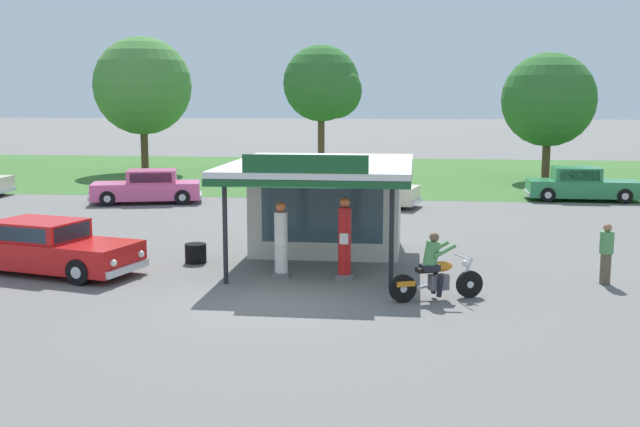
{
  "coord_description": "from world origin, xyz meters",
  "views": [
    {
      "loc": [
        3.08,
        -16.86,
        4.62
      ],
      "look_at": [
        0.45,
        4.33,
        1.4
      ],
      "focal_mm": 43.53,
      "sensor_mm": 36.0,
      "label": 1
    }
  ],
  "objects": [
    {
      "name": "tree_oak_right",
      "position": [
        10.38,
        27.37,
        4.4
      ],
      "size": [
        5.15,
        5.15,
        7.05
      ],
      "color": "brown",
      "rests_on": "ground"
    },
    {
      "name": "featured_classic_sedan",
      "position": [
        -6.65,
        2.26,
        0.65
      ],
      "size": [
        5.5,
        3.03,
        1.39
      ],
      "color": "red",
      "rests_on": "ground"
    },
    {
      "name": "service_station_kiosk",
      "position": [
        0.48,
        5.66,
        1.66
      ],
      "size": [
        5.01,
        6.63,
        3.27
      ],
      "color": "beige",
      "rests_on": "ground"
    },
    {
      "name": "ground_plane",
      "position": [
        0.0,
        0.0,
        0.0
      ],
      "size": [
        300.0,
        300.0,
        0.0
      ],
      "primitive_type": "plane",
      "color": "slate"
    },
    {
      "name": "gas_pump_nearside",
      "position": [
        -0.35,
        2.59,
        0.89
      ],
      "size": [
        0.44,
        0.44,
        1.95
      ],
      "color": "slate",
      "rests_on": "ground"
    },
    {
      "name": "grass_verge_strip",
      "position": [
        0.0,
        30.0,
        0.0
      ],
      "size": [
        120.0,
        24.0,
        0.01
      ],
      "primitive_type": "cube",
      "color": "#3D6B2D",
      "rests_on": "ground"
    },
    {
      "name": "motorcycle_with_rider",
      "position": [
        3.57,
        0.63,
        0.65
      ],
      "size": [
        2.16,
        1.03,
        1.58
      ],
      "color": "black",
      "rests_on": "ground"
    },
    {
      "name": "tree_oak_far_left",
      "position": [
        -2.23,
        28.18,
        5.26
      ],
      "size": [
        4.61,
        4.42,
        7.61
      ],
      "color": "brown",
      "rests_on": "ground"
    },
    {
      "name": "bystander_standing_back_lot",
      "position": [
        7.81,
        2.71,
        0.8
      ],
      "size": [
        0.34,
        0.34,
        1.53
      ],
      "color": "brown",
      "rests_on": "ground"
    },
    {
      "name": "parked_car_back_row_right",
      "position": [
        10.48,
        18.94,
        0.68
      ],
      "size": [
        5.03,
        1.98,
        1.5
      ],
      "color": "#2D844C",
      "rests_on": "ground"
    },
    {
      "name": "tree_oak_distant_spare",
      "position": [
        -13.58,
        29.35,
        5.28
      ],
      "size": [
        5.96,
        5.96,
        8.27
      ],
      "color": "brown",
      "rests_on": "ground"
    },
    {
      "name": "gas_pump_offside",
      "position": [
        1.31,
        2.59,
        0.96
      ],
      "size": [
        0.44,
        0.44,
        2.1
      ],
      "color": "slate",
      "rests_on": "ground"
    },
    {
      "name": "parked_car_back_row_centre_left",
      "position": [
        -8.6,
        15.74,
        0.67
      ],
      "size": [
        5.1,
        3.02,
        1.46
      ],
      "color": "#E55993",
      "rests_on": "ground"
    },
    {
      "name": "parked_car_back_row_centre",
      "position": [
        0.78,
        15.89,
        0.68
      ],
      "size": [
        5.29,
        2.82,
        1.49
      ],
      "color": "beige",
      "rests_on": "ground"
    },
    {
      "name": "spare_tire_stack",
      "position": [
        -3.02,
        3.9,
        0.27
      ],
      "size": [
        0.6,
        0.6,
        0.54
      ],
      "color": "black",
      "rests_on": "ground"
    }
  ]
}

